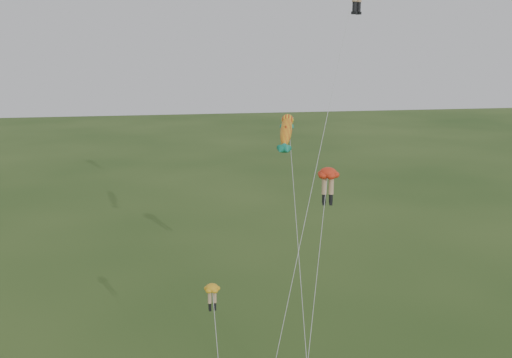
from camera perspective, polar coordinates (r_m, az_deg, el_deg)
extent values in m
cylinder|color=black|center=(40.17, 9.82, 16.63)|extent=(0.28, 0.28, 0.63)
cube|color=black|center=(40.15, 9.79, 16.06)|extent=(0.38, 0.41, 0.18)
cylinder|color=black|center=(40.59, 10.23, 16.57)|extent=(0.28, 0.28, 0.63)
cube|color=black|center=(40.56, 10.20, 16.01)|extent=(0.38, 0.41, 0.18)
cylinder|color=silver|center=(34.54, 5.92, 0.52)|extent=(8.46, 11.07, 24.82)
ellipsoid|color=red|center=(38.20, 7.23, 0.62)|extent=(1.77, 1.77, 0.75)
cylinder|color=tan|center=(38.37, 6.85, -0.68)|extent=(0.34, 0.34, 1.15)
cylinder|color=black|center=(38.58, 6.81, -1.93)|extent=(0.26, 0.26, 0.58)
cube|color=black|center=(38.68, 6.80, -2.46)|extent=(0.25, 0.36, 0.17)
cylinder|color=tan|center=(38.42, 7.53, -0.68)|extent=(0.34, 0.34, 1.15)
cylinder|color=black|center=(38.64, 7.49, -1.92)|extent=(0.26, 0.26, 0.58)
cube|color=black|center=(38.73, 7.48, -2.46)|extent=(0.25, 0.36, 0.17)
cylinder|color=silver|center=(35.19, 6.05, -10.14)|extent=(4.02, 9.16, 12.09)
ellipsoid|color=gold|center=(31.04, -4.42, -10.79)|extent=(1.02, 1.02, 0.45)
cylinder|color=tan|center=(31.22, -4.65, -11.70)|extent=(0.20, 0.20, 0.68)
cylinder|color=black|center=(31.44, -4.64, -12.55)|extent=(0.15, 0.15, 0.34)
cube|color=black|center=(31.53, -4.63, -12.91)|extent=(0.14, 0.21, 0.10)
cylinder|color=tan|center=(31.28, -4.16, -11.64)|extent=(0.20, 0.20, 0.68)
cylinder|color=black|center=(31.50, -4.15, -12.48)|extent=(0.15, 0.15, 0.34)
cube|color=black|center=(31.59, -4.14, -12.84)|extent=(0.14, 0.21, 0.10)
ellipsoid|color=yellow|center=(39.46, 3.05, 4.93)|extent=(1.87, 3.37, 2.54)
sphere|color=yellow|center=(39.46, 3.05, 4.93)|extent=(1.24, 1.46, 1.24)
cone|color=#148567|center=(39.46, 3.05, 4.93)|extent=(1.02, 1.29, 1.22)
cone|color=#148567|center=(39.46, 3.05, 4.93)|extent=(1.02, 1.29, 1.22)
cone|color=#148567|center=(39.46, 3.05, 4.93)|extent=(0.58, 0.73, 0.68)
cone|color=#148567|center=(39.46, 3.05, 4.93)|extent=(0.58, 0.73, 0.68)
cone|color=#AF2A12|center=(39.46, 3.05, 4.93)|extent=(0.62, 0.75, 0.66)
cylinder|color=silver|center=(35.00, 4.18, -8.27)|extent=(1.46, 12.93, 14.32)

